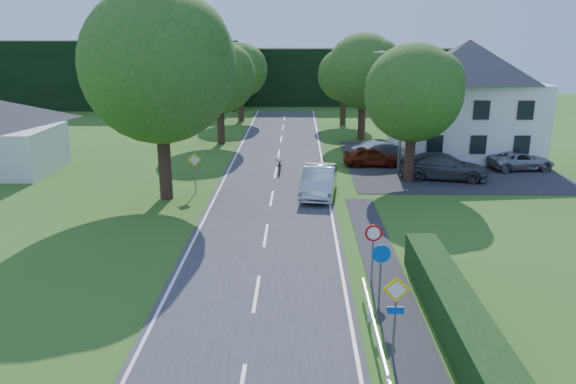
{
  "coord_description": "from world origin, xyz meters",
  "views": [
    {
      "loc": [
        1.49,
        -6.55,
        9.27
      ],
      "look_at": [
        1.04,
        18.26,
        2.08
      ],
      "focal_mm": 35.0,
      "sensor_mm": 36.0,
      "label": 1
    }
  ],
  "objects_px": {
    "motorcycle": "(280,165)",
    "parasol": "(435,143)",
    "streetlight": "(400,107)",
    "moving_car": "(319,181)",
    "parked_car_grey": "(443,166)",
    "parked_car_silver_b": "(521,161)",
    "parked_car_silver_a": "(386,152)",
    "parked_car_red": "(372,156)"
  },
  "relations": [
    {
      "from": "parasol",
      "to": "parked_car_red",
      "type": "bearing_deg",
      "value": -149.89
    },
    {
      "from": "parked_car_silver_a",
      "to": "parasol",
      "type": "relative_size",
      "value": 2.11
    },
    {
      "from": "parked_car_silver_a",
      "to": "parked_car_silver_b",
      "type": "relative_size",
      "value": 1.1
    },
    {
      "from": "motorcycle",
      "to": "parasol",
      "type": "bearing_deg",
      "value": 22.73
    },
    {
      "from": "parked_car_red",
      "to": "parked_car_silver_b",
      "type": "height_order",
      "value": "parked_car_red"
    },
    {
      "from": "streetlight",
      "to": "motorcycle",
      "type": "xyz_separation_m",
      "value": [
        -7.79,
        -0.0,
        -3.92
      ]
    },
    {
      "from": "streetlight",
      "to": "parked_car_grey",
      "type": "bearing_deg",
      "value": -27.09
    },
    {
      "from": "motorcycle",
      "to": "parked_car_grey",
      "type": "height_order",
      "value": "parked_car_grey"
    },
    {
      "from": "moving_car",
      "to": "parked_car_red",
      "type": "relative_size",
      "value": 1.29
    },
    {
      "from": "motorcycle",
      "to": "parasol",
      "type": "relative_size",
      "value": 0.83
    },
    {
      "from": "moving_car",
      "to": "parked_car_red",
      "type": "height_order",
      "value": "moving_car"
    },
    {
      "from": "parasol",
      "to": "parked_car_silver_a",
      "type": "bearing_deg",
      "value": -152.71
    },
    {
      "from": "streetlight",
      "to": "parked_car_silver_a",
      "type": "xyz_separation_m",
      "value": [
        -0.24,
        2.99,
        -3.63
      ]
    },
    {
      "from": "parked_car_silver_b",
      "to": "motorcycle",
      "type": "bearing_deg",
      "value": 86.5
    },
    {
      "from": "streetlight",
      "to": "motorcycle",
      "type": "relative_size",
      "value": 4.21
    },
    {
      "from": "parked_car_silver_a",
      "to": "moving_car",
      "type": "bearing_deg",
      "value": 134.49
    },
    {
      "from": "motorcycle",
      "to": "parked_car_grey",
      "type": "xyz_separation_m",
      "value": [
        10.55,
        -1.41,
        0.31
      ]
    },
    {
      "from": "motorcycle",
      "to": "parked_car_grey",
      "type": "distance_m",
      "value": 10.65
    },
    {
      "from": "parasol",
      "to": "parked_car_silver_b",
      "type": "bearing_deg",
      "value": -37.0
    },
    {
      "from": "parked_car_silver_a",
      "to": "streetlight",
      "type": "bearing_deg",
      "value": 170.75
    },
    {
      "from": "moving_car",
      "to": "parked_car_silver_a",
      "type": "xyz_separation_m",
      "value": [
        5.13,
        8.29,
        -0.06
      ]
    },
    {
      "from": "parked_car_silver_b",
      "to": "parasol",
      "type": "height_order",
      "value": "parasol"
    },
    {
      "from": "motorcycle",
      "to": "parked_car_red",
      "type": "height_order",
      "value": "parked_car_red"
    },
    {
      "from": "motorcycle",
      "to": "parasol",
      "type": "xyz_separation_m",
      "value": [
        11.45,
        5.0,
        0.53
      ]
    },
    {
      "from": "parked_car_red",
      "to": "parked_car_silver_a",
      "type": "bearing_deg",
      "value": -50.42
    },
    {
      "from": "parked_car_silver_b",
      "to": "parked_car_grey",
      "type": "bearing_deg",
      "value": 106.02
    },
    {
      "from": "streetlight",
      "to": "moving_car",
      "type": "bearing_deg",
      "value": -135.31
    },
    {
      "from": "streetlight",
      "to": "parasol",
      "type": "relative_size",
      "value": 3.5
    },
    {
      "from": "motorcycle",
      "to": "parked_car_silver_b",
      "type": "distance_m",
      "value": 16.54
    },
    {
      "from": "motorcycle",
      "to": "parked_car_grey",
      "type": "relative_size",
      "value": 0.34
    },
    {
      "from": "streetlight",
      "to": "parked_car_silver_a",
      "type": "height_order",
      "value": "streetlight"
    },
    {
      "from": "parked_car_red",
      "to": "parked_car_grey",
      "type": "distance_m",
      "value": 5.41
    },
    {
      "from": "parked_car_silver_b",
      "to": "parasol",
      "type": "xyz_separation_m",
      "value": [
        -5.05,
        3.8,
        0.42
      ]
    },
    {
      "from": "parked_car_silver_a",
      "to": "parked_car_grey",
      "type": "distance_m",
      "value": 5.32
    },
    {
      "from": "moving_car",
      "to": "motorcycle",
      "type": "xyz_separation_m",
      "value": [
        -2.43,
        5.3,
        -0.35
      ]
    },
    {
      "from": "motorcycle",
      "to": "parked_car_silver_b",
      "type": "bearing_deg",
      "value": 3.3
    },
    {
      "from": "streetlight",
      "to": "parked_car_grey",
      "type": "distance_m",
      "value": 4.76
    },
    {
      "from": "parasol",
      "to": "parked_car_grey",
      "type": "bearing_deg",
      "value": -98.02
    },
    {
      "from": "moving_car",
      "to": "parked_car_silver_b",
      "type": "height_order",
      "value": "moving_car"
    },
    {
      "from": "parked_car_grey",
      "to": "parked_car_silver_b",
      "type": "height_order",
      "value": "parked_car_grey"
    },
    {
      "from": "moving_car",
      "to": "parked_car_grey",
      "type": "xyz_separation_m",
      "value": [
        8.12,
        3.89,
        -0.05
      ]
    },
    {
      "from": "parked_car_red",
      "to": "moving_car",
      "type": "bearing_deg",
      "value": 152.51
    }
  ]
}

